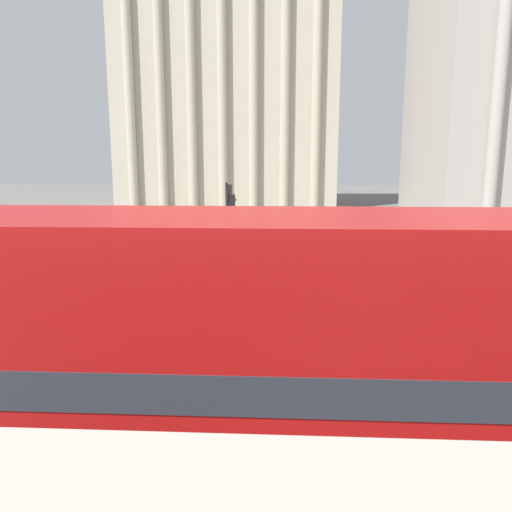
{
  "coord_description": "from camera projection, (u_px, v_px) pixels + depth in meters",
  "views": [
    {
      "loc": [
        -1.1,
        -2.03,
        4.75
      ],
      "look_at": [
        -2.05,
        15.94,
        1.32
      ],
      "focal_mm": 35.0,
      "sensor_mm": 36.0,
      "label": 1
    }
  ],
  "objects": [
    {
      "name": "pedestrian_white",
      "position": [
        394.0,
        224.0,
        30.54
      ],
      "size": [
        0.32,
        0.32,
        1.68
      ],
      "rotation": [
        0.0,
        0.0,
        3.36
      ],
      "color": "#282B33",
      "rests_on": "ground_plane"
    },
    {
      "name": "plaza_building_left",
      "position": [
        229.0,
        89.0,
        53.28
      ],
      "size": [
        22.87,
        13.48,
        24.78
      ],
      "color": "beige",
      "rests_on": "ground_plane"
    },
    {
      "name": "traffic_light_mid",
      "position": [
        230.0,
        224.0,
        19.31
      ],
      "size": [
        0.42,
        0.24,
        3.6
      ],
      "color": "black",
      "rests_on": "ground_plane"
    },
    {
      "name": "pedestrian_olive",
      "position": [
        463.0,
        232.0,
        27.37
      ],
      "size": [
        0.32,
        0.32,
        1.65
      ],
      "rotation": [
        0.0,
        0.0,
        0.97
      ],
      "color": "#282B33",
      "rests_on": "ground_plane"
    },
    {
      "name": "double_decker_bus",
      "position": [
        246.0,
        358.0,
        6.34
      ],
      "size": [
        11.38,
        2.67,
        4.11
      ],
      "rotation": [
        0.0,
        0.0,
        0.12
      ],
      "color": "black",
      "rests_on": "ground_plane"
    },
    {
      "name": "traffic_light_far",
      "position": [
        228.0,
        206.0,
        26.91
      ],
      "size": [
        0.42,
        0.24,
        3.63
      ],
      "color": "black",
      "rests_on": "ground_plane"
    },
    {
      "name": "pedestrian_black",
      "position": [
        218.0,
        223.0,
        30.38
      ],
      "size": [
        0.32,
        0.32,
        1.77
      ],
      "rotation": [
        0.0,
        0.0,
        0.33
      ],
      "color": "#282B33",
      "rests_on": "ground_plane"
    },
    {
      "name": "pedestrian_red",
      "position": [
        312.0,
        220.0,
        32.43
      ],
      "size": [
        0.32,
        0.32,
        1.68
      ],
      "rotation": [
        0.0,
        0.0,
        0.85
      ],
      "color": "#282B33",
      "rests_on": "ground_plane"
    }
  ]
}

